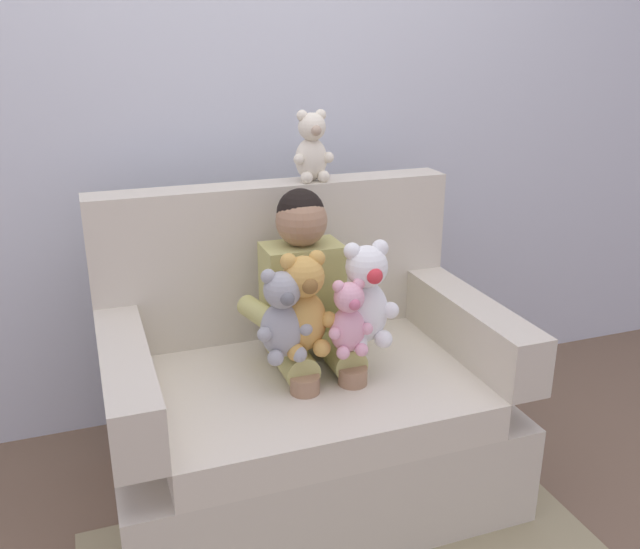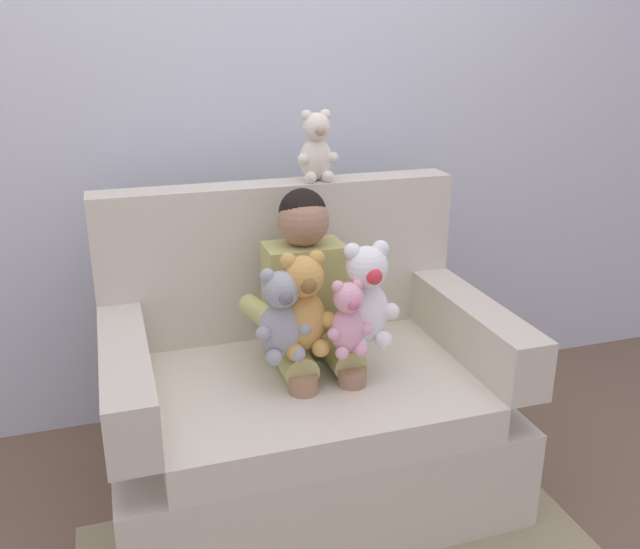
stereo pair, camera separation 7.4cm
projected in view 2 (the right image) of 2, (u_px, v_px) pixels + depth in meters
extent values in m
plane|color=brown|center=(308.00, 489.00, 2.41)|extent=(8.00, 8.00, 0.00)
cube|color=silver|center=(252.00, 93.00, 2.62)|extent=(6.00, 0.10, 2.60)
cube|color=beige|center=(308.00, 446.00, 2.35)|extent=(1.29, 0.84, 0.35)
cube|color=beige|center=(314.00, 396.00, 2.21)|extent=(1.01, 0.70, 0.12)
cube|color=beige|center=(279.00, 258.00, 2.47)|extent=(1.29, 0.14, 0.56)
cube|color=beige|center=(127.00, 379.00, 1.99)|extent=(0.14, 0.70, 0.19)
cube|color=beige|center=(474.00, 330.00, 2.32)|extent=(0.14, 0.70, 0.19)
cube|color=tan|center=(304.00, 292.00, 2.30)|extent=(0.26, 0.16, 0.34)
sphere|color=#9E7556|center=(303.00, 221.00, 2.21)|extent=(0.17, 0.17, 0.17)
sphere|color=black|center=(303.00, 212.00, 2.21)|extent=(0.16, 0.16, 0.16)
cylinder|color=tan|center=(292.00, 358.00, 2.21)|extent=(0.11, 0.26, 0.11)
cylinder|color=#9E7556|center=(304.00, 418.00, 2.15)|extent=(0.09, 0.09, 0.30)
cylinder|color=tan|center=(339.00, 351.00, 2.26)|extent=(0.11, 0.26, 0.11)
cylinder|color=#9E7556|center=(351.00, 410.00, 2.19)|extent=(0.09, 0.09, 0.30)
cylinder|color=tan|center=(266.00, 317.00, 2.15)|extent=(0.13, 0.27, 0.07)
cylinder|color=tan|center=(361.00, 305.00, 2.24)|extent=(0.13, 0.27, 0.07)
ellipsoid|color=white|center=(364.00, 312.00, 2.16)|extent=(0.16, 0.13, 0.21)
sphere|color=white|center=(367.00, 267.00, 2.10)|extent=(0.13, 0.13, 0.13)
sphere|color=#DB333D|center=(374.00, 277.00, 2.05)|extent=(0.05, 0.05, 0.05)
sphere|color=white|center=(352.00, 252.00, 2.07)|extent=(0.05, 0.05, 0.05)
sphere|color=white|center=(346.00, 317.00, 2.10)|extent=(0.05, 0.05, 0.05)
sphere|color=white|center=(358.00, 344.00, 2.12)|extent=(0.06, 0.06, 0.06)
sphere|color=white|center=(381.00, 249.00, 2.10)|extent=(0.05, 0.05, 0.05)
sphere|color=white|center=(391.00, 311.00, 2.15)|extent=(0.05, 0.05, 0.05)
sphere|color=white|center=(383.00, 340.00, 2.15)|extent=(0.06, 0.06, 0.06)
ellipsoid|color=gold|center=(302.00, 321.00, 2.11)|extent=(0.15, 0.13, 0.20)
sphere|color=gold|center=(303.00, 277.00, 2.05)|extent=(0.13, 0.13, 0.13)
sphere|color=brown|center=(309.00, 286.00, 2.00)|extent=(0.05, 0.05, 0.05)
sphere|color=gold|center=(288.00, 261.00, 2.03)|extent=(0.05, 0.05, 0.05)
sphere|color=gold|center=(283.00, 325.00, 2.05)|extent=(0.05, 0.05, 0.05)
sphere|color=gold|center=(295.00, 352.00, 2.07)|extent=(0.06, 0.06, 0.06)
sphere|color=gold|center=(317.00, 258.00, 2.05)|extent=(0.05, 0.05, 0.05)
sphere|color=gold|center=(328.00, 320.00, 2.10)|extent=(0.05, 0.05, 0.05)
sphere|color=gold|center=(321.00, 348.00, 2.10)|extent=(0.06, 0.06, 0.06)
ellipsoid|color=#9E9EA3|center=(281.00, 329.00, 2.08)|extent=(0.13, 0.11, 0.18)
sphere|color=#9E9EA3|center=(281.00, 289.00, 2.03)|extent=(0.11, 0.11, 0.11)
sphere|color=slate|center=(286.00, 298.00, 1.98)|extent=(0.04, 0.04, 0.04)
sphere|color=#9E9EA3|center=(267.00, 276.00, 2.00)|extent=(0.05, 0.05, 0.05)
sphere|color=#9E9EA3|center=(263.00, 334.00, 2.03)|extent=(0.05, 0.05, 0.05)
sphere|color=#9E9EA3|center=(274.00, 357.00, 2.05)|extent=(0.05, 0.05, 0.05)
sphere|color=#9E9EA3|center=(293.00, 273.00, 2.03)|extent=(0.05, 0.05, 0.05)
sphere|color=#9E9EA3|center=(304.00, 328.00, 2.07)|extent=(0.05, 0.05, 0.05)
sphere|color=#9E9EA3|center=(298.00, 354.00, 2.07)|extent=(0.05, 0.05, 0.05)
ellipsoid|color=#EAA8BC|center=(347.00, 330.00, 2.11)|extent=(0.11, 0.10, 0.15)
sphere|color=#EAA8BC|center=(349.00, 298.00, 2.06)|extent=(0.10, 0.10, 0.10)
sphere|color=#CC6684|center=(353.00, 305.00, 2.03)|extent=(0.04, 0.04, 0.04)
sphere|color=#EAA8BC|center=(338.00, 287.00, 2.04)|extent=(0.04, 0.04, 0.04)
sphere|color=#EAA8BC|center=(334.00, 334.00, 2.07)|extent=(0.04, 0.04, 0.04)
sphere|color=#EAA8BC|center=(342.00, 353.00, 2.08)|extent=(0.04, 0.04, 0.04)
sphere|color=#EAA8BC|center=(358.00, 284.00, 2.06)|extent=(0.04, 0.04, 0.04)
sphere|color=#EAA8BC|center=(366.00, 329.00, 2.10)|extent=(0.04, 0.04, 0.04)
sphere|color=#EAA8BC|center=(361.00, 350.00, 2.10)|extent=(0.04, 0.04, 0.04)
ellipsoid|color=silver|center=(316.00, 159.00, 2.39)|extent=(0.11, 0.10, 0.15)
sphere|color=silver|center=(316.00, 127.00, 2.35)|extent=(0.10, 0.10, 0.10)
sphere|color=tan|center=(320.00, 130.00, 2.31)|extent=(0.04, 0.04, 0.04)
sphere|color=silver|center=(306.00, 115.00, 2.33)|extent=(0.04, 0.04, 0.04)
sphere|color=silver|center=(303.00, 159.00, 2.35)|extent=(0.04, 0.04, 0.04)
sphere|color=silver|center=(311.00, 178.00, 2.36)|extent=(0.04, 0.04, 0.04)
sphere|color=silver|center=(325.00, 115.00, 2.35)|extent=(0.04, 0.04, 0.04)
sphere|color=silver|center=(333.00, 157.00, 2.38)|extent=(0.04, 0.04, 0.04)
sphere|color=silver|center=(328.00, 176.00, 2.38)|extent=(0.04, 0.04, 0.04)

